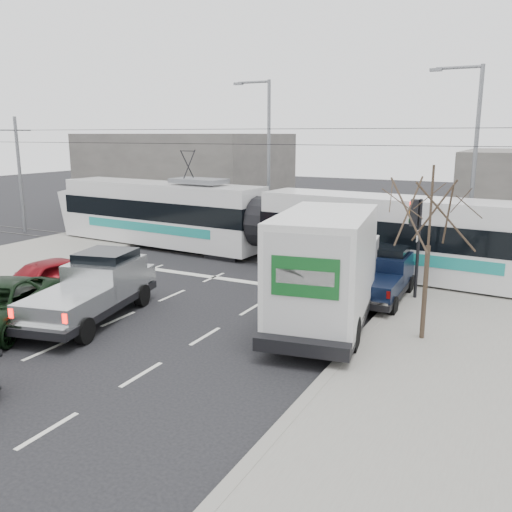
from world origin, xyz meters
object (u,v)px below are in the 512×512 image
at_px(bare_tree, 430,214).
at_px(tram, 264,223).
at_px(silver_pickup, 96,287).
at_px(street_lamp_near, 471,153).
at_px(traffic_signal, 416,227).
at_px(navy_pickup, 383,276).
at_px(red_car, 43,279).
at_px(street_lamp_far, 266,149).
at_px(box_truck, 327,270).

height_order(bare_tree, tram, bare_tree).
bearing_deg(bare_tree, silver_pickup, -165.38).
bearing_deg(street_lamp_near, bare_tree, -88.58).
relative_size(traffic_signal, street_lamp_near, 0.40).
distance_m(navy_pickup, red_car, 12.49).
bearing_deg(street_lamp_far, tram, -64.24).
height_order(street_lamp_near, navy_pickup, street_lamp_near).
bearing_deg(silver_pickup, street_lamp_far, 83.77).
distance_m(traffic_signal, navy_pickup, 2.10).
bearing_deg(tram, street_lamp_near, 30.39).
bearing_deg(red_car, navy_pickup, 33.42).
distance_m(street_lamp_near, tram, 10.04).
distance_m(tram, box_truck, 9.31).
xyz_separation_m(tram, silver_pickup, (-1.25, -9.97, -0.78)).
bearing_deg(navy_pickup, red_car, -154.83).
xyz_separation_m(bare_tree, tram, (-8.81, 7.34, -1.97)).
xyz_separation_m(street_lamp_far, navy_pickup, (9.68, -9.92, -4.18)).
distance_m(bare_tree, silver_pickup, 10.76).
height_order(traffic_signal, street_lamp_near, street_lamp_near).
xyz_separation_m(tram, navy_pickup, (6.71, -3.76, -0.89)).
height_order(tram, navy_pickup, tram).
relative_size(street_lamp_near, navy_pickup, 1.99).
relative_size(silver_pickup, red_car, 1.39).
distance_m(street_lamp_far, red_car, 16.18).
bearing_deg(bare_tree, street_lamp_far, 131.12).
bearing_deg(red_car, street_lamp_near, 52.96).
bearing_deg(street_lamp_far, street_lamp_near, -9.87).
bearing_deg(bare_tree, traffic_signal, 105.76).
distance_m(street_lamp_far, box_truck, 16.38).
bearing_deg(traffic_signal, navy_pickup, -156.83).
relative_size(street_lamp_near, silver_pickup, 1.49).
bearing_deg(street_lamp_far, navy_pickup, -45.71).
height_order(traffic_signal, red_car, traffic_signal).
height_order(traffic_signal, silver_pickup, traffic_signal).
xyz_separation_m(traffic_signal, red_car, (-12.15, -6.01, -2.00)).
xyz_separation_m(street_lamp_near, silver_pickup, (-9.78, -14.12, -4.07)).
bearing_deg(silver_pickup, bare_tree, 2.29).
bearing_deg(box_truck, silver_pickup, -168.45).
distance_m(tram, silver_pickup, 10.08).
relative_size(tram, red_car, 5.81).
relative_size(bare_tree, silver_pickup, 0.83).
height_order(street_lamp_near, box_truck, street_lamp_near).
height_order(bare_tree, box_truck, bare_tree).
height_order(bare_tree, street_lamp_near, street_lamp_near).
height_order(silver_pickup, navy_pickup, silver_pickup).
relative_size(box_truck, red_car, 1.78).
xyz_separation_m(bare_tree, box_truck, (-2.99, 0.08, -1.96)).
bearing_deg(traffic_signal, box_truck, -115.42).
xyz_separation_m(box_truck, red_car, (-10.29, -2.09, -1.09)).
height_order(navy_pickup, red_car, navy_pickup).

